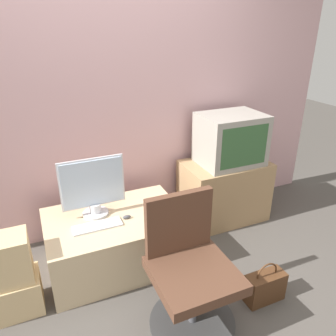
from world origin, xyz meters
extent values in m
plane|color=#4C4742|center=(0.00, 0.00, 0.00)|extent=(12.00, 12.00, 0.00)
cube|color=#CC9EA3|center=(0.00, 1.32, 1.30)|extent=(4.40, 0.05, 2.60)
cube|color=#CCB289|center=(-0.13, 0.77, 0.21)|extent=(1.05, 0.71, 0.43)
cube|color=#A37F56|center=(1.01, 1.00, 0.30)|extent=(0.80, 0.49, 0.59)
cylinder|color=silver|center=(-0.26, 0.86, 0.44)|extent=(0.20, 0.20, 0.02)
cylinder|color=silver|center=(-0.26, 0.86, 0.48)|extent=(0.09, 0.09, 0.07)
cube|color=silver|center=(-0.26, 0.87, 0.70)|extent=(0.48, 0.01, 0.39)
cube|color=silver|center=(-0.26, 0.86, 0.70)|extent=(0.46, 0.02, 0.36)
cube|color=silver|center=(-0.29, 0.68, 0.43)|extent=(0.36, 0.12, 0.01)
ellipsoid|color=#4C4C51|center=(-0.05, 0.70, 0.44)|extent=(0.06, 0.03, 0.03)
cube|color=gray|center=(1.03, 0.99, 0.82)|extent=(0.56, 0.43, 0.46)
cube|color=#335B33|center=(1.03, 0.78, 0.82)|extent=(0.46, 0.01, 0.36)
cylinder|color=#333333|center=(0.14, -0.02, 0.01)|extent=(0.56, 0.56, 0.03)
cylinder|color=#4C4C51|center=(0.14, -0.02, 0.20)|extent=(0.05, 0.05, 0.34)
cube|color=#513323|center=(0.14, -0.02, 0.41)|extent=(0.49, 0.49, 0.07)
cube|color=#513323|center=(0.14, 0.20, 0.65)|extent=(0.44, 0.05, 0.41)
cube|color=#D1B27F|center=(-0.87, 0.56, 0.13)|extent=(0.30, 0.26, 0.26)
cube|color=#D1B27F|center=(-0.87, 0.56, 0.42)|extent=(0.25, 0.23, 0.32)
cube|color=#4C2D19|center=(0.70, -0.04, 0.11)|extent=(0.28, 0.12, 0.22)
torus|color=#4C2D19|center=(0.70, -0.04, 0.23)|extent=(0.17, 0.01, 0.17)
camera|label=1|loc=(-0.62, -1.36, 1.80)|focal=35.00mm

